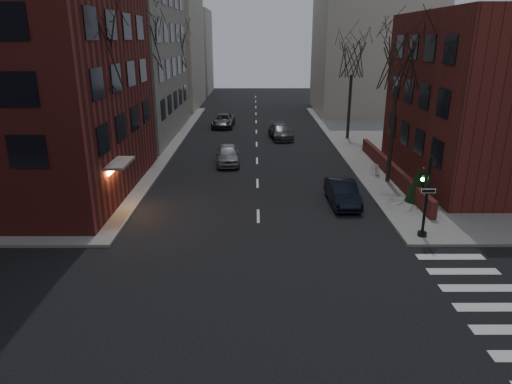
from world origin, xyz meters
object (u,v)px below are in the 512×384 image
tree_right_b (352,58)px  tree_left_a (94,55)px  streetlamp_near (145,112)px  streetlamp_far (185,85)px  car_lane_gray (280,132)px  car_lane_far (223,121)px  evergreen_shrub (417,184)px  tree_left_c (175,51)px  car_lane_silver (228,154)px  sandwich_board (375,170)px  parked_sedan (342,192)px  traffic_signal (425,202)px  tree_right_a (399,60)px  tree_left_b (144,44)px

tree_right_b → tree_left_a: bearing=-134.4°
tree_right_b → streetlamp_near: bearing=-149.5°
streetlamp_far → car_lane_gray: streetlamp_far is taller
streetlamp_near → car_lane_far: (4.56, 16.78, -3.55)m
tree_right_b → evergreen_shrub: size_ratio=4.37×
tree_left_c → evergreen_shrub: (18.15, -26.03, -6.83)m
car_lane_silver → sandwich_board: size_ratio=5.39×
streetlamp_near → streetlamp_far: bearing=90.0°
tree_left_c → parked_sedan: tree_left_c is taller
traffic_signal → tree_right_b: (0.86, 23.01, 5.68)m
tree_left_a → car_lane_far: (5.16, 24.78, -7.78)m
tree_left_a → evergreen_shrub: bearing=-0.1°
tree_right_a → streetlamp_far: bearing=125.3°
tree_right_a → streetlamp_near: size_ratio=1.55×
streetlamp_far → evergreen_shrub: 33.21m
tree_left_c → tree_right_a: size_ratio=1.00×
tree_left_a → tree_left_b: bearing=90.0°
sandwich_board → evergreen_shrub: evergreen_shrub is taller
parked_sedan → car_lane_silver: 11.70m
tree_right_b → evergreen_shrub: bearing=-88.3°
tree_left_a → sandwich_board: bearing=17.6°
tree_right_a → streetlamp_far: (-17.00, 24.00, -3.79)m
tree_right_a → parked_sedan: size_ratio=2.26×
tree_left_c → traffic_signal: bearing=-61.6°
parked_sedan → streetlamp_far: bearing=113.5°
streetlamp_near → car_lane_far: 17.75m
car_lane_gray → tree_left_b: bearing=-157.5°
tree_left_a → car_lane_silver: 13.60m
tree_right_b → parked_sedan: 19.69m
tree_left_c → evergreen_shrub: bearing=-55.1°
car_lane_silver → car_lane_far: 15.73m
tree_left_c → car_lane_gray: bearing=-34.0°
tree_right_a → car_lane_far: 25.31m
streetlamp_far → parked_sedan: 31.19m
tree_right_a → streetlamp_far: size_ratio=1.55×
streetlamp_far → evergreen_shrub: (17.55, -28.03, -3.04)m
traffic_signal → streetlamp_near: size_ratio=0.64×
tree_right_a → car_lane_far: (-12.44, 20.78, -7.34)m
tree_left_b → tree_left_a: bearing=-90.0°
tree_left_b → tree_right_b: bearing=18.8°
tree_left_b → car_lane_gray: (11.14, 6.50, -8.23)m
traffic_signal → tree_right_a: bearing=84.5°
traffic_signal → car_lane_silver: bearing=125.9°
tree_left_c → car_lane_far: tree_left_c is taller
tree_right_b → sandwich_board: 14.44m
tree_left_b → streetlamp_far: size_ratio=1.72×
tree_left_c → parked_sedan: bearing=-62.1°
tree_left_b → streetlamp_far: bearing=87.9°
traffic_signal → streetlamp_far: bearing=116.1°
tree_right_a → streetlamp_near: 17.87m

